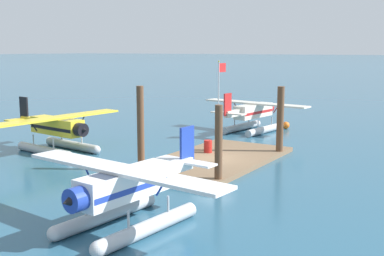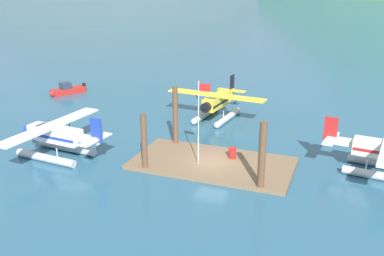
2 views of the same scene
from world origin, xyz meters
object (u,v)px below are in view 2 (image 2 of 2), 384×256
object	(u,v)px
fuel_drum	(232,153)
seaplane_yellow_bow_left	(217,104)
flagpole	(200,114)
seaplane_white_port_aft	(55,138)
boat_red_open_west	(67,90)

from	to	relation	value
fuel_drum	seaplane_yellow_bow_left	size ratio (longest dim) A/B	0.08
flagpole	seaplane_yellow_bow_left	world-z (taller)	flagpole
fuel_drum	seaplane_white_port_aft	distance (m)	14.33
seaplane_yellow_bow_left	fuel_drum	bearing A→B (deg)	-65.75
seaplane_yellow_bow_left	boat_red_open_west	size ratio (longest dim) A/B	2.34
seaplane_yellow_bow_left	flagpole	bearing A→B (deg)	-78.16
flagpole	fuel_drum	world-z (taller)	flagpole
boat_red_open_west	seaplane_white_port_aft	bearing A→B (deg)	-55.97
seaplane_white_port_aft	flagpole	bearing A→B (deg)	9.99
seaplane_white_port_aft	boat_red_open_west	distance (m)	21.02
seaplane_white_port_aft	fuel_drum	bearing A→B (deg)	16.54
seaplane_yellow_bow_left	boat_red_open_west	xyz separation A→B (m)	(-20.89, 3.18, -1.09)
fuel_drum	boat_red_open_west	world-z (taller)	boat_red_open_west
seaplane_yellow_bow_left	seaplane_white_port_aft	size ratio (longest dim) A/B	1.00
flagpole	seaplane_yellow_bow_left	distance (m)	12.73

